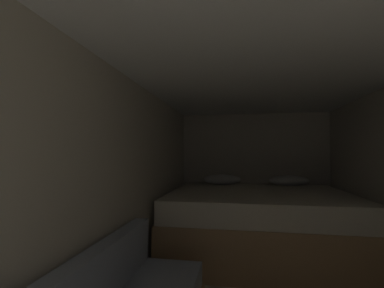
# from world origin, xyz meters

# --- Properties ---
(wall_back) EXTENTS (2.49, 0.05, 1.96)m
(wall_back) POSITION_xyz_m (0.00, 4.25, 0.98)
(wall_back) COLOR beige
(wall_back) RESTS_ON ground
(wall_left) EXTENTS (0.05, 4.87, 1.96)m
(wall_left) POSITION_xyz_m (-1.22, 1.79, 0.98)
(wall_left) COLOR beige
(wall_left) RESTS_ON ground
(ceiling_slab) EXTENTS (2.49, 4.87, 0.05)m
(ceiling_slab) POSITION_xyz_m (0.00, 1.79, 1.99)
(ceiling_slab) COLOR white
(ceiling_slab) RESTS_ON wall_left
(bed) EXTENTS (2.27, 1.86, 0.96)m
(bed) POSITION_xyz_m (0.00, 3.26, 0.41)
(bed) COLOR tan
(bed) RESTS_ON ground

